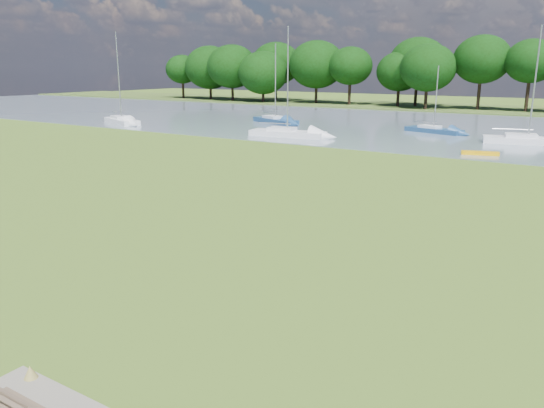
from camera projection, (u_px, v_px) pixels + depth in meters
The scene contains 8 objects.
ground at pixel (340, 240), 21.15m from camera, with size 220.00×220.00×0.00m, color olive.
river at pixel (513, 132), 55.47m from camera, with size 220.00×40.00×0.10m, color slate.
kayak at pixel (480, 153), 41.09m from camera, with size 2.77×0.65×0.28m, color #F7AF06.
sailboat_0 at pixel (527, 138), 46.95m from camera, with size 7.74×3.77×10.06m.
sailboat_1 at pixel (287, 131), 51.83m from camera, with size 7.71×3.05×10.31m.
sailboat_2 at pixel (121, 119), 63.63m from camera, with size 7.25×4.51×10.54m.
sailboat_5 at pixel (433, 129), 54.83m from camera, with size 6.29×3.37×6.74m.
sailboat_7 at pixel (275, 119), 64.04m from camera, with size 7.26×4.68×9.26m.
Camera 1 is at (8.46, -18.44, 6.71)m, focal length 35.00 mm.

